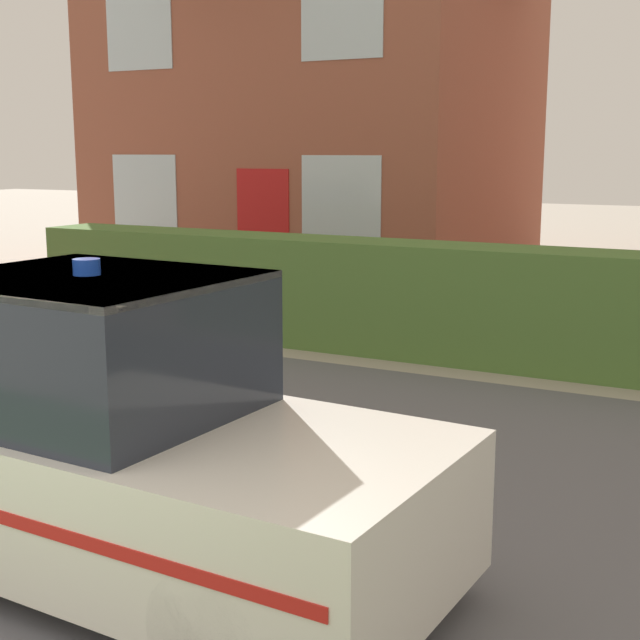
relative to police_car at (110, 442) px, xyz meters
The scene contains 4 objects.
road_strip 1.84m from the police_car, 92.60° to the left, with size 28.00×6.82×0.01m, color #5B5B60.
garden_hedge 5.98m from the police_car, 89.57° to the left, with size 11.98×0.89×1.33m, color #4C7233.
police_car is the anchor object (origin of this frame).
house_left 13.55m from the police_car, 112.28° to the left, with size 7.49×6.71×7.68m.
Camera 1 is at (3.40, -1.06, 2.40)m, focal length 50.00 mm.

